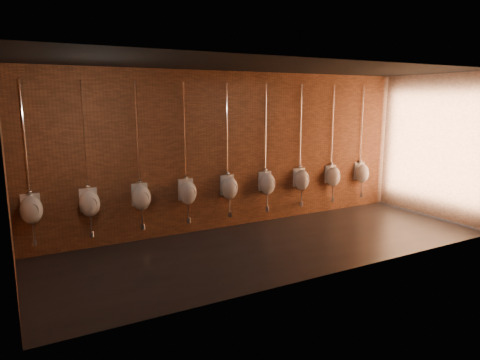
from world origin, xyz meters
The scene contains 11 objects.
ground centered at (0.00, 0.00, 0.00)m, with size 8.50×8.50×0.00m, color black.
room_shell centered at (0.00, 0.00, 2.01)m, with size 8.54×3.04×3.22m.
urinal_0 centered at (-3.94, 1.38, 0.87)m, with size 0.37×0.33×2.71m.
urinal_1 centered at (-3.02, 1.38, 0.87)m, with size 0.37×0.33×2.71m.
urinal_2 centered at (-2.10, 1.38, 0.87)m, with size 0.37×0.33×2.71m.
urinal_3 centered at (-1.19, 1.38, 0.87)m, with size 0.37×0.33×2.71m.
urinal_4 centered at (-0.27, 1.38, 0.87)m, with size 0.37×0.33×2.71m.
urinal_5 centered at (0.65, 1.38, 0.87)m, with size 0.37×0.33×2.71m.
urinal_6 centered at (1.57, 1.38, 0.87)m, with size 0.37×0.33×2.71m.
urinal_7 centered at (2.49, 1.38, 0.87)m, with size 0.37×0.33×2.71m.
urinal_8 centered at (3.41, 1.38, 0.87)m, with size 0.37×0.33×2.71m.
Camera 1 is at (-4.21, -6.26, 2.65)m, focal length 32.00 mm.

